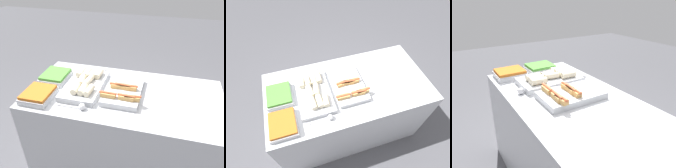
{
  "view_description": "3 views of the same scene",
  "coord_description": "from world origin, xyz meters",
  "views": [
    {
      "loc": [
        0.29,
        -1.55,
        1.99
      ],
      "look_at": [
        -0.11,
        0.0,
        0.98
      ],
      "focal_mm": 35.0,
      "sensor_mm": 36.0,
      "label": 1
    },
    {
      "loc": [
        -0.43,
        -1.01,
        2.32
      ],
      "look_at": [
        -0.11,
        0.0,
        0.98
      ],
      "focal_mm": 28.0,
      "sensor_mm": 36.0,
      "label": 2
    },
    {
      "loc": [
        1.24,
        -0.82,
        1.64
      ],
      "look_at": [
        -0.11,
        0.0,
        0.98
      ],
      "focal_mm": 35.0,
      "sensor_mm": 36.0,
      "label": 3
    }
  ],
  "objects": [
    {
      "name": "tray_side_front",
      "position": [
        -0.68,
        -0.25,
        0.93
      ],
      "size": [
        0.24,
        0.27,
        0.07
      ],
      "color": "#B7BABF",
      "rests_on": "counter"
    },
    {
      "name": "tray_wraps",
      "position": [
        -0.36,
        0.0,
        0.94
      ],
      "size": [
        0.32,
        0.53,
        0.1
      ],
      "color": "#B7BABF",
      "rests_on": "counter"
    },
    {
      "name": "ground_plane",
      "position": [
        0.0,
        0.0,
        0.0
      ],
      "size": [
        12.0,
        12.0,
        0.0
      ],
      "primitive_type": "plane",
      "color": "#4C4C51"
    },
    {
      "name": "counter",
      "position": [
        0.0,
        0.0,
        0.45
      ],
      "size": [
        1.69,
        0.85,
        0.9
      ],
      "color": "#B7BABF",
      "rests_on": "ground_plane"
    },
    {
      "name": "tray_side_back",
      "position": [
        -0.68,
        0.07,
        0.93
      ],
      "size": [
        0.24,
        0.27,
        0.07
      ],
      "color": "#B7BABF",
      "rests_on": "counter"
    },
    {
      "name": "serving_spoon_near",
      "position": [
        -0.29,
        -0.3,
        0.92
      ],
      "size": [
        0.25,
        0.05,
        0.05
      ],
      "color": "silver",
      "rests_on": "counter"
    },
    {
      "name": "serving_spoon_far",
      "position": [
        -0.28,
        0.3,
        0.92
      ],
      "size": [
        0.27,
        0.05,
        0.05
      ],
      "color": "silver",
      "rests_on": "counter"
    },
    {
      "name": "tray_hotdogs",
      "position": [
        -0.0,
        -0.01,
        0.93
      ],
      "size": [
        0.34,
        0.47,
        0.1
      ],
      "color": "#B7BABF",
      "rests_on": "counter"
    }
  ]
}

